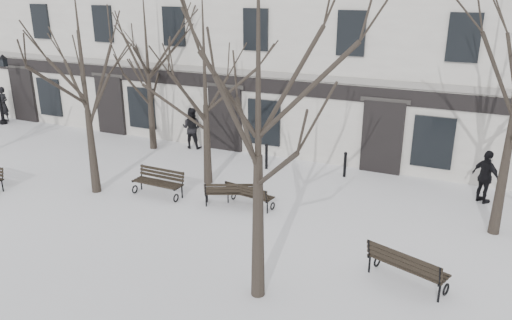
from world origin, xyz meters
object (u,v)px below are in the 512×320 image
Objects in this scene: tree_1 at (83,67)px; lamp_post at (1,84)px; tree_2 at (258,76)px; bench_3 at (159,181)px; bench_1 at (249,194)px; bench_4 at (231,192)px; bench_2 at (406,265)px.

tree_1 reaches higher than lamp_post.
tree_1 is 0.85× the size of tree_2.
bench_3 is 0.51× the size of lamp_post.
bench_4 is (-0.63, -0.13, 0.02)m from bench_1.
bench_2 is at bearing 163.01° from bench_1.
bench_1 is 17.11m from lamp_post.
tree_2 is 7.20m from bench_4.
tree_2 is 6.06m from bench_2.
bench_4 reaches higher than bench_1.
tree_2 is 4.47× the size of bench_3.
tree_1 is at bearing -161.79° from bench_3.
lamp_post reaches higher than bench_2.
bench_2 is 1.10× the size of bench_3.
tree_1 is at bearing -14.11° from bench_4.
bench_2 is at bearing -7.52° from tree_1.
tree_1 reaches higher than bench_1.
lamp_post is (-22.06, 6.76, 1.63)m from bench_2.
tree_1 is 1.93× the size of lamp_post.
bench_4 is 0.49× the size of lamp_post.
bench_2 is (5.56, -2.59, 0.09)m from bench_1.
bench_3 is at bearing 5.60° from bench_2.
tree_2 is 7.06m from bench_1.
bench_3 is (2.28, 0.69, -4.02)m from tree_1.
tree_1 reaches higher than bench_4.
tree_1 is 8.76m from tree_2.
bench_2 is at bearing 31.25° from tree_2.
tree_1 is at bearing 19.14° from bench_1.
bench_2 is 6.66m from bench_4.
bench_1 is at bearing 11.15° from tree_1.
bench_4 is at bearing 11.06° from tree_1.
lamp_post reaches higher than bench_1.
bench_2 is 9.18m from bench_3.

